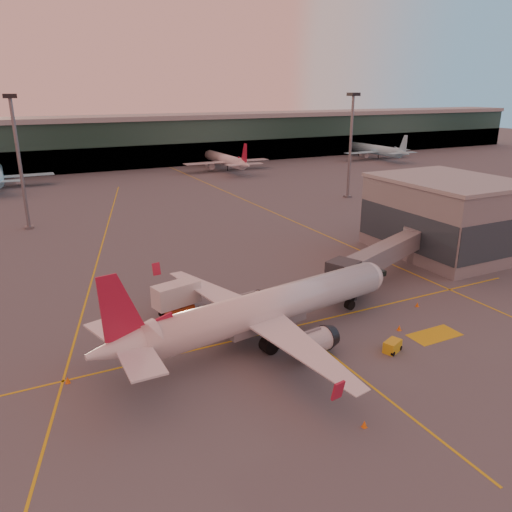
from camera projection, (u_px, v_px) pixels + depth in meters
name	position (u px, v px, depth m)	size (l,w,h in m)	color
ground	(278.00, 355.00, 52.09)	(600.00, 600.00, 0.00)	#4C4F54
taxi_markings	(117.00, 249.00, 86.61)	(100.12, 173.00, 0.01)	gold
terminal	(75.00, 144.00, 169.31)	(400.00, 20.00, 17.60)	#19382D
gate_building	(446.00, 216.00, 83.16)	(18.40, 22.40, 12.60)	slate
mast_west_near	(18.00, 153.00, 94.68)	(2.40, 2.40, 25.60)	slate
mast_east_near	(351.00, 138.00, 123.31)	(2.40, 2.40, 25.60)	slate
distant_aircraft_row	(14.00, 186.00, 142.99)	(290.00, 34.00, 13.00)	#8FD9F0
main_airplane	(262.00, 310.00, 53.95)	(37.47, 33.93, 11.33)	silver
jet_bridge	(388.00, 253.00, 71.98)	(24.48, 12.27, 5.69)	slate
catering_truck	(177.00, 298.00, 60.17)	(5.98, 3.59, 4.33)	#B44419
gpu_cart	(393.00, 346.00, 52.68)	(2.43, 1.96, 1.23)	gold
pushback_tug	(348.00, 289.00, 67.67)	(3.72, 2.92, 1.70)	black
cone_nose	(417.00, 305.00, 63.69)	(0.44, 0.44, 0.56)	orange
cone_tail	(68.00, 380.00, 47.12)	(0.49, 0.49, 0.63)	orange
cone_wing_right	(364.00, 424.00, 40.95)	(0.47, 0.47, 0.60)	orange
cone_wing_left	(203.00, 286.00, 69.55)	(0.49, 0.49, 0.62)	orange
cone_fwd	(399.00, 328.00, 57.39)	(0.50, 0.50, 0.64)	orange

